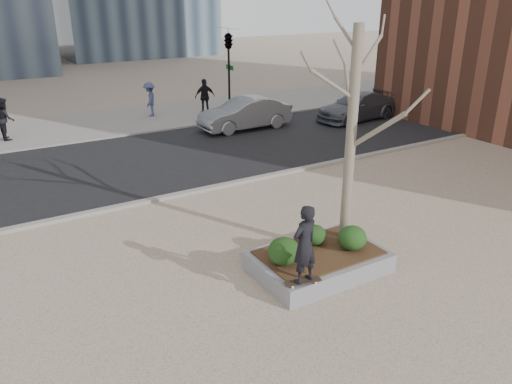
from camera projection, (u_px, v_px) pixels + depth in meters
ground at (283, 282)px, 11.25m from camera, size 120.00×120.00×0.00m
street at (138, 162)px, 19.20m from camera, size 60.00×8.00×0.02m
far_sidewalk at (92, 124)px, 24.77m from camera, size 60.00×6.00×0.02m
planter at (318, 262)px, 11.65m from camera, size 3.00×2.00×0.45m
planter_mulch at (319, 252)px, 11.56m from camera, size 2.70×1.70×0.04m
sycamore_tree at (353, 103)px, 11.05m from camera, size 2.80×2.80×6.60m
shrub_left at (284, 251)px, 10.93m from camera, size 0.72×0.72×0.61m
shrub_middle at (314, 235)px, 11.82m from camera, size 0.57×0.57×0.48m
shrub_right at (352, 238)px, 11.58m from camera, size 0.67×0.67×0.57m
skateboard at (303, 282)px, 10.32m from camera, size 0.80×0.37×0.08m
skateboarder at (304, 245)px, 10.00m from camera, size 0.68×0.51×1.69m
car_silver at (245, 114)px, 23.66m from camera, size 4.47×1.58×1.47m
car_third at (357, 107)px, 25.43m from camera, size 4.77×2.29×1.34m
pedestrian_a at (5, 119)px, 21.89m from camera, size 0.74×0.93×1.84m
pedestrian_b at (150, 99)px, 26.06m from camera, size 1.13×1.32×1.78m
pedestrian_c at (205, 96)px, 26.58m from camera, size 1.14×0.61×1.85m
traffic_light_far at (229, 75)px, 25.15m from camera, size 0.60×2.48×4.50m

